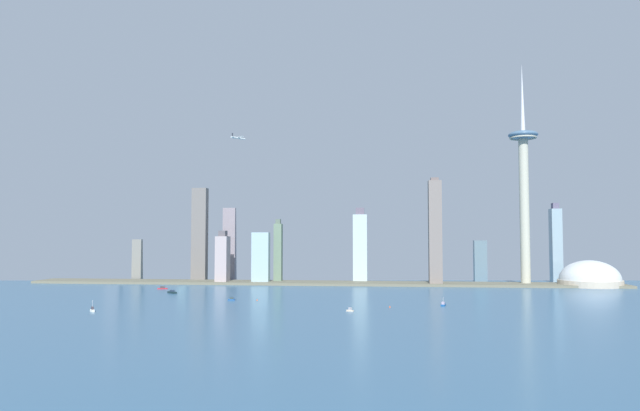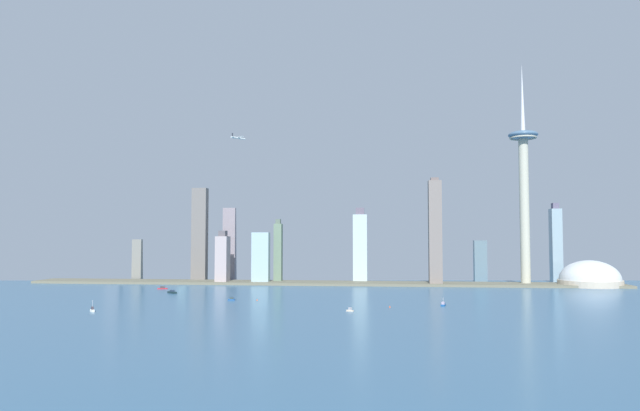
% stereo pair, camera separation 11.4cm
% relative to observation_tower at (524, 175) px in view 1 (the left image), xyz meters
% --- Properties ---
extents(ground_plane, '(6000.00, 6000.00, 0.00)m').
position_rel_observation_tower_xyz_m(ground_plane, '(-319.11, -443.44, -170.92)').
color(ground_plane, '#376184').
extents(waterfront_pier, '(926.14, 66.91, 3.68)m').
position_rel_observation_tower_xyz_m(waterfront_pier, '(-319.11, -12.55, -169.08)').
color(waterfront_pier, '#6C6955').
rests_on(waterfront_pier, ground).
extents(observation_tower, '(45.25, 45.25, 347.07)m').
position_rel_observation_tower_xyz_m(observation_tower, '(0.00, 0.00, 0.00)').
color(observation_tower, '#B6B59F').
rests_on(observation_tower, ground).
extents(stadium_dome, '(92.36, 92.36, 59.04)m').
position_rel_observation_tower_xyz_m(stadium_dome, '(91.23, -9.59, -161.90)').
color(stadium_dome, '#BFB29C').
rests_on(stadium_dome, ground).
extents(skyscraper_0, '(27.36, 15.43, 81.70)m').
position_rel_observation_tower_xyz_m(skyscraper_0, '(-411.99, -17.55, -130.07)').
color(skyscraper_0, '#9DBBC0').
rests_on(skyscraper_0, ground).
extents(skyscraper_1, '(24.78, 15.33, 157.05)m').
position_rel_observation_tower_xyz_m(skyscraper_1, '(-525.52, 22.42, -92.39)').
color(skyscraper_1, slate).
rests_on(skyscraper_1, ground).
extents(skyscraper_2, '(18.82, 24.31, 84.57)m').
position_rel_observation_tower_xyz_m(skyscraper_2, '(-473.38, -20.46, -131.42)').
color(skyscraper_2, '#A89A9B').
rests_on(skyscraper_2, ground).
extents(skyscraper_3, '(22.77, 12.35, 121.99)m').
position_rel_observation_tower_xyz_m(skyscraper_3, '(-255.48, 17.09, -113.34)').
color(skyscraper_3, '#B0C6C4').
rests_on(skyscraper_3, ground).
extents(skyscraper_4, '(21.78, 17.27, 124.36)m').
position_rel_observation_tower_xyz_m(skyscraper_4, '(-480.02, 48.09, -108.74)').
color(skyscraper_4, gray).
rests_on(skyscraper_4, ground).
extents(skyscraper_5, '(19.65, 21.33, 165.87)m').
position_rel_observation_tower_xyz_m(skyscraper_5, '(-138.62, -21.01, -89.48)').
color(skyscraper_5, slate).
rests_on(skyscraper_5, ground).
extents(skyscraper_6, '(16.50, 16.57, 70.50)m').
position_rel_observation_tower_xyz_m(skyscraper_6, '(-637.20, 33.11, -135.67)').
color(skyscraper_6, slate).
rests_on(skyscraper_6, ground).
extents(skyscraper_7, '(15.94, 14.35, 52.70)m').
position_rel_observation_tower_xyz_m(skyscraper_7, '(-572.32, 77.12, -146.63)').
color(skyscraper_7, '#88ABAC').
rests_on(skyscraper_7, ground).
extents(skyscraper_8, '(20.78, 15.27, 68.70)m').
position_rel_observation_tower_xyz_m(skyscraper_8, '(-56.14, 76.06, -136.57)').
color(skyscraper_8, slate).
rests_on(skyscraper_8, ground).
extents(skyscraper_9, '(12.79, 13.22, 103.55)m').
position_rel_observation_tower_xyz_m(skyscraper_9, '(-388.01, 4.06, -121.53)').
color(skyscraper_9, slate).
rests_on(skyscraper_9, ground).
extents(skyscraper_10, '(16.49, 20.88, 130.83)m').
position_rel_observation_tower_xyz_m(skyscraper_10, '(65.96, 71.84, -108.49)').
color(skyscraper_10, '#86A0AD').
rests_on(skyscraper_10, ground).
extents(skyscraper_11, '(27.86, 15.04, 140.83)m').
position_rel_observation_tower_xyz_m(skyscraper_11, '(-702.64, 78.98, -102.45)').
color(skyscraper_11, slate).
rests_on(skyscraper_11, ground).
extents(boat_0, '(16.48, 16.17, 4.29)m').
position_rel_observation_tower_xyz_m(boat_0, '(-494.67, -184.98, -169.30)').
color(boat_0, '#15292D').
rests_on(boat_0, ground).
extents(boat_1, '(14.56, 8.10, 3.81)m').
position_rel_observation_tower_xyz_m(boat_1, '(-531.86, -123.46, -169.56)').
color(boat_1, red).
rests_on(boat_1, ground).
extents(boat_2, '(6.61, 6.72, 11.57)m').
position_rel_observation_tower_xyz_m(boat_2, '(-502.50, -380.92, -169.01)').
color(boat_2, white).
rests_on(boat_2, ground).
extents(boat_3, '(7.71, 5.24, 3.91)m').
position_rel_observation_tower_xyz_m(boat_3, '(-250.27, -349.02, -169.52)').
color(boat_3, beige).
rests_on(boat_3, ground).
extents(boat_4, '(6.64, 13.61, 9.12)m').
position_rel_observation_tower_xyz_m(boat_4, '(-153.61, -289.17, -169.49)').
color(boat_4, navy).
rests_on(boat_4, ground).
extents(boat_5, '(8.23, 3.34, 3.57)m').
position_rel_observation_tower_xyz_m(boat_5, '(-393.75, -262.49, -169.61)').
color(boat_5, navy).
rests_on(boat_5, ground).
extents(channel_buoy_0, '(1.52, 1.52, 1.85)m').
position_rel_observation_tower_xyz_m(channel_buoy_0, '(-363.99, -260.13, -169.99)').
color(channel_buoy_0, '#E54C19').
rests_on(channel_buoy_0, ground).
extents(channel_buoy_1, '(1.71, 1.71, 1.71)m').
position_rel_observation_tower_xyz_m(channel_buoy_1, '(-210.82, -311.60, -170.06)').
color(channel_buoy_1, '#E54C19').
rests_on(channel_buoy_1, ground).
extents(airplane, '(20.44, 23.28, 7.53)m').
position_rel_observation_tower_xyz_m(airplane, '(-432.05, -88.08, 51.10)').
color(airplane, silver).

